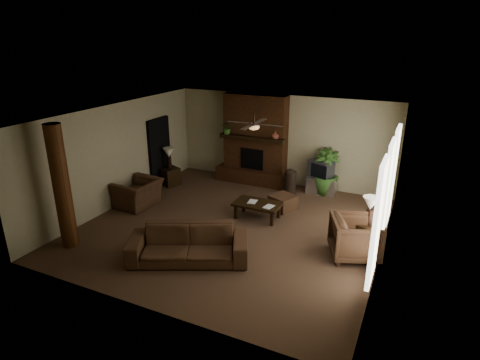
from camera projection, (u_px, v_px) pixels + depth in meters
The scene contains 23 objects.
room_shell at pixel (233, 173), 9.51m from camera, with size 7.00×7.00×7.00m.
fireplace at pixel (255, 147), 12.65m from camera, with size 2.40×0.70×2.80m.
windows at pixel (386, 196), 8.32m from camera, with size 0.08×3.65×2.35m.
log_column at pixel (62, 187), 8.64m from camera, with size 0.36×0.36×2.80m, color #563015.
doorway at pixel (160, 152), 12.53m from camera, with size 0.10×1.00×2.10m, color black.
ceiling_fan at pixel (254, 126), 9.21m from camera, with size 1.35×1.35×0.37m.
sofa at pixel (188, 239), 8.37m from camera, with size 2.49×0.73×0.97m, color #4C3320.
armchair_left at pixel (138, 189), 11.02m from camera, with size 1.14×0.74×1.00m, color #4C3320.
armchair_right at pixel (356, 236), 8.46m from camera, with size 0.97×0.91×1.00m, color #4C3320.
coffee_table at pixel (257, 205), 10.30m from camera, with size 1.20×0.70×0.43m.
ottoman at pixel (283, 202), 10.90m from camera, with size 0.60×0.60×0.40m, color #4C3320.
tv_stand at pixel (322, 185), 12.01m from camera, with size 0.85×0.50×0.50m, color silver.
tv at pixel (321, 169), 11.85m from camera, with size 0.78×0.71×0.52m.
floor_vase at pixel (290, 180), 11.89m from camera, with size 0.34×0.34×0.77m.
floor_plant at pixel (325, 181), 11.93m from camera, with size 0.77×1.37×0.77m, color #386026.
side_table_left at pixel (170, 176), 12.66m from camera, with size 0.50×0.50×0.55m, color black.
lamp_left at pixel (169, 154), 12.45m from camera, with size 0.45×0.45×0.65m.
side_table_right at pixel (367, 235), 8.98m from camera, with size 0.50×0.50×0.55m, color black.
lamp_right at pixel (370, 205), 8.72m from camera, with size 0.46×0.46×0.65m.
mantel_plant at pixel (227, 129), 12.51m from camera, with size 0.38×0.42×0.33m, color #386026.
mantel_vase at pixel (275, 135), 11.95m from camera, with size 0.22×0.23×0.22m, color brown.
book_a at pixel (248, 197), 10.31m from camera, with size 0.22×0.03×0.29m, color #999999.
book_b at pixel (265, 201), 10.04m from camera, with size 0.21×0.02×0.29m, color #999999.
Camera 1 is at (3.96, -8.06, 4.52)m, focal length 29.94 mm.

